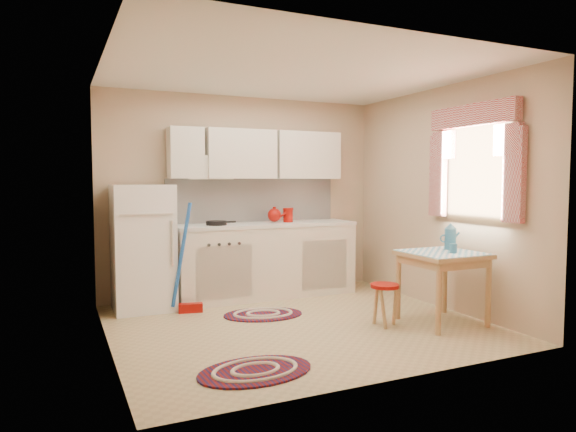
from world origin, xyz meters
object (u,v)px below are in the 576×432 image
(stool, at_px, (385,305))
(table, at_px, (442,288))
(base_cabinets, at_px, (266,261))
(fridge, at_px, (143,248))

(stool, bearing_deg, table, -14.55)
(stool, bearing_deg, base_cabinets, 108.90)
(fridge, xyz_separation_m, stool, (2.08, -1.66, -0.49))
(table, distance_m, stool, 0.63)
(fridge, relative_size, base_cabinets, 0.62)
(table, bearing_deg, stool, 165.45)
(base_cabinets, bearing_deg, fridge, -178.08)
(fridge, relative_size, table, 1.94)
(base_cabinets, xyz_separation_m, stool, (0.59, -1.71, -0.23))
(fridge, distance_m, base_cabinets, 1.52)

